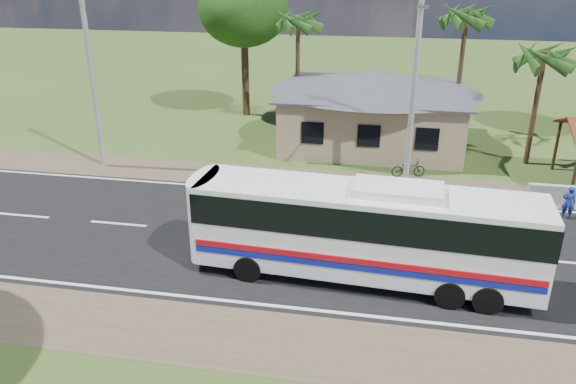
# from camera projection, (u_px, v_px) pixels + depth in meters

# --- Properties ---
(ground) EXTENTS (120.00, 120.00, 0.00)m
(ground) POSITION_uv_depth(u_px,v_px,m) (330.00, 242.00, 22.29)
(ground) COLOR #334819
(ground) RESTS_ON ground
(road) EXTENTS (120.00, 16.00, 0.03)m
(road) POSITION_uv_depth(u_px,v_px,m) (330.00, 242.00, 22.28)
(road) COLOR black
(road) RESTS_ON ground
(house) EXTENTS (12.40, 10.00, 5.00)m
(house) POSITION_uv_depth(u_px,v_px,m) (373.00, 100.00, 32.84)
(house) COLOR tan
(house) RESTS_ON ground
(utility_poles) EXTENTS (32.80, 2.22, 11.00)m
(utility_poles) POSITION_uv_depth(u_px,v_px,m) (408.00, 68.00, 25.44)
(utility_poles) COLOR #9E9E99
(utility_poles) RESTS_ON ground
(palm_near) EXTENTS (2.80, 2.80, 6.70)m
(palm_near) POSITION_uv_depth(u_px,v_px,m) (544.00, 58.00, 28.41)
(palm_near) COLOR #47301E
(palm_near) RESTS_ON ground
(palm_mid) EXTENTS (2.80, 2.80, 8.20)m
(palm_mid) POSITION_uv_depth(u_px,v_px,m) (467.00, 17.00, 32.49)
(palm_mid) COLOR #47301E
(palm_mid) RESTS_ON ground
(palm_far) EXTENTS (2.80, 2.80, 7.70)m
(palm_far) POSITION_uv_depth(u_px,v_px,m) (298.00, 21.00, 34.80)
(palm_far) COLOR #47301E
(palm_far) RESTS_ON ground
(tree_behind_house) EXTENTS (6.00, 6.00, 9.61)m
(tree_behind_house) POSITION_uv_depth(u_px,v_px,m) (243.00, 10.00, 37.10)
(tree_behind_house) COLOR #47301E
(tree_behind_house) RESTS_ON ground
(coach_bus) EXTENTS (11.84, 3.19, 3.64)m
(coach_bus) POSITION_uv_depth(u_px,v_px,m) (366.00, 225.00, 19.03)
(coach_bus) COLOR white
(coach_bus) RESTS_ON ground
(motorcycle) EXTENTS (1.82, 0.99, 0.91)m
(motorcycle) POSITION_uv_depth(u_px,v_px,m) (408.00, 168.00, 28.66)
(motorcycle) COLOR black
(motorcycle) RESTS_ON ground
(person) EXTENTS (0.59, 0.44, 1.48)m
(person) POSITION_uv_depth(u_px,v_px,m) (569.00, 202.00, 24.04)
(person) COLOR navy
(person) RESTS_ON ground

